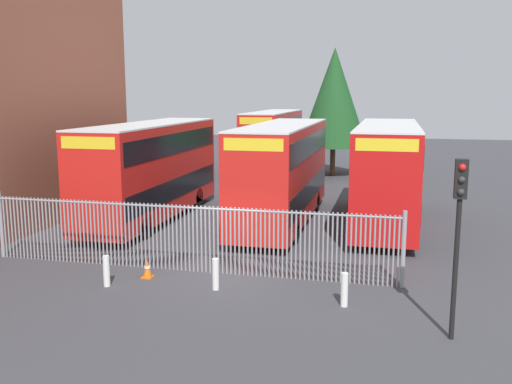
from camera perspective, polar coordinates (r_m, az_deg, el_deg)
name	(u,v)px	position (r m, az deg, el deg)	size (l,w,h in m)	color
ground_plane	(276,220)	(26.03, 2.07, -2.85)	(100.00, 100.00, 0.00)	#3D3D42
palisade_fence	(185,236)	(18.64, -7.15, -4.38)	(13.92, 0.14, 2.35)	gray
double_decker_bus_near_gate	(282,170)	(25.03, 2.67, 2.27)	(2.54, 10.81, 4.42)	red
double_decker_bus_behind_fence_left	(151,167)	(26.15, -10.49, 2.44)	(2.54, 10.81, 4.42)	red
double_decker_bus_behind_fence_right	(387,170)	(25.54, 13.02, 2.18)	(2.54, 10.81, 4.42)	red
double_decker_bus_far_back	(273,139)	(41.47, 1.73, 5.34)	(2.54, 10.81, 4.42)	red
bollard_near_left	(106,271)	(17.81, -14.80, -7.69)	(0.20, 0.20, 0.95)	silver
bollard_center_front	(216,274)	(16.99, -4.08, -8.24)	(0.20, 0.20, 0.95)	silver
bollard_near_right	(344,290)	(15.87, 8.87, -9.67)	(0.20, 0.20, 0.95)	silver
traffic_cone_by_gate	(147,269)	(18.37, -10.86, -7.59)	(0.34, 0.34, 0.59)	orange
traffic_light_kerbside	(459,216)	(13.78, 19.70, -2.31)	(0.28, 0.33, 4.30)	black
tree_tall_back	(334,97)	(39.94, 7.85, 9.39)	(4.72, 4.72, 8.81)	#4C3823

